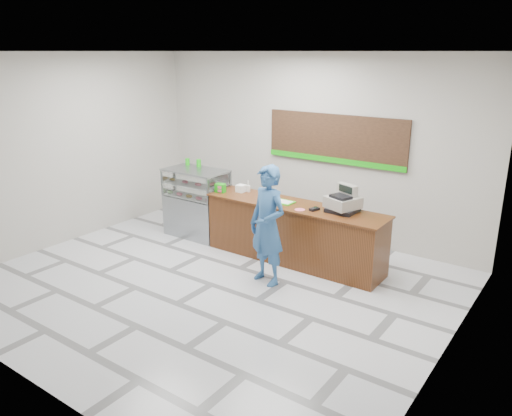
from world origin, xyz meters
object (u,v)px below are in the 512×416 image
Objects in this scene: customer at (268,225)px; display_case at (197,202)px; sales_counter at (294,233)px; cash_register at (343,202)px; serving_tray at (283,202)px.

display_case is at bearing 170.89° from customer.
sales_counter is 1.08m from cash_register.
cash_register is at bearing 68.14° from customer.
serving_tray is at bearing -151.86° from cash_register.
display_case is at bearing -178.72° from serving_tray.
customer reaches higher than display_case.
display_case is 3.57× the size of serving_tray.
cash_register is at bearing 9.73° from serving_tray.
serving_tray is at bearing -174.44° from sales_counter.
cash_register is 1.32m from customer.
cash_register is (3.06, 0.13, 0.51)m from display_case.
display_case is at bearing -179.99° from sales_counter.
sales_counter is at bearing 108.91° from customer.
cash_register reaches higher than serving_tray.
customer reaches higher than serving_tray.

